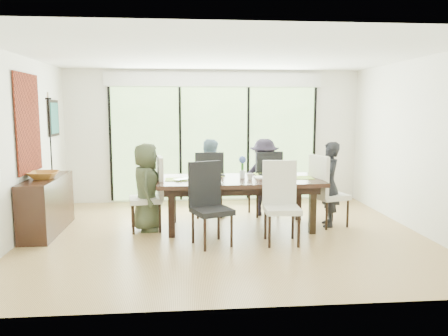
{
  "coord_description": "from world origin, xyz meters",
  "views": [
    {
      "loc": [
        -0.6,
        -6.48,
        1.93
      ],
      "look_at": [
        0.0,
        0.25,
        1.0
      ],
      "focal_mm": 35.0,
      "sensor_mm": 36.0,
      "label": 1
    }
  ],
  "objects": [
    {
      "name": "floor",
      "position": [
        0.0,
        0.0,
        -0.01
      ],
      "size": [
        6.0,
        5.0,
        0.01
      ],
      "primitive_type": "cube",
      "color": "olive",
      "rests_on": "ground"
    },
    {
      "name": "ceiling",
      "position": [
        0.0,
        0.0,
        2.71
      ],
      "size": [
        6.0,
        5.0,
        0.01
      ],
      "primitive_type": "cube",
      "color": "white",
      "rests_on": "wall_back"
    },
    {
      "name": "wall_back",
      "position": [
        0.0,
        2.51,
        1.35
      ],
      "size": [
        6.0,
        0.02,
        2.7
      ],
      "primitive_type": "cube",
      "color": "white",
      "rests_on": "floor"
    },
    {
      "name": "wall_front",
      "position": [
        0.0,
        -2.51,
        1.35
      ],
      "size": [
        6.0,
        0.02,
        2.7
      ],
      "primitive_type": "cube",
      "color": "silver",
      "rests_on": "floor"
    },
    {
      "name": "wall_left",
      "position": [
        -3.01,
        0.0,
        1.35
      ],
      "size": [
        0.02,
        5.0,
        2.7
      ],
      "primitive_type": "cube",
      "color": "beige",
      "rests_on": "floor"
    },
    {
      "name": "wall_right",
      "position": [
        3.01,
        0.0,
        1.35
      ],
      "size": [
        0.02,
        5.0,
        2.7
      ],
      "primitive_type": "cube",
      "color": "white",
      "rests_on": "floor"
    },
    {
      "name": "glass_doors",
      "position": [
        0.0,
        2.47,
        1.2
      ],
      "size": [
        4.2,
        0.02,
        2.3
      ],
      "primitive_type": "cube",
      "color": "#598C3F",
      "rests_on": "wall_back"
    },
    {
      "name": "blinds_header",
      "position": [
        0.0,
        2.46,
        2.5
      ],
      "size": [
        4.4,
        0.06,
        0.28
      ],
      "primitive_type": "cube",
      "color": "white",
      "rests_on": "wall_back"
    },
    {
      "name": "mullion_a",
      "position": [
        -2.1,
        2.46,
        1.2
      ],
      "size": [
        0.05,
        0.04,
        2.3
      ],
      "primitive_type": "cube",
      "color": "black",
      "rests_on": "wall_back"
    },
    {
      "name": "mullion_b",
      "position": [
        -0.7,
        2.46,
        1.2
      ],
      "size": [
        0.05,
        0.04,
        2.3
      ],
      "primitive_type": "cube",
      "color": "black",
      "rests_on": "wall_back"
    },
    {
      "name": "mullion_c",
      "position": [
        0.7,
        2.46,
        1.2
      ],
      "size": [
        0.05,
        0.04,
        2.3
      ],
      "primitive_type": "cube",
      "color": "black",
      "rests_on": "wall_back"
    },
    {
      "name": "mullion_d",
      "position": [
        2.1,
        2.46,
        1.2
      ],
      "size": [
        0.05,
        0.04,
        2.3
      ],
      "primitive_type": "cube",
      "color": "black",
      "rests_on": "wall_back"
    },
    {
      "name": "deck",
      "position": [
        0.0,
        3.4,
        -0.05
      ],
      "size": [
        6.0,
        1.8,
        0.1
      ],
      "primitive_type": "cube",
      "color": "brown",
      "rests_on": "ground"
    },
    {
      "name": "rail_top",
      "position": [
        0.0,
        4.2,
        0.55
      ],
      "size": [
        6.0,
        0.08,
        0.06
      ],
      "primitive_type": "cube",
      "color": "brown",
      "rests_on": "deck"
    },
    {
      "name": "foliage_left",
      "position": [
        -1.8,
        5.2,
        1.44
      ],
      "size": [
        3.2,
        3.2,
        3.2
      ],
      "primitive_type": "sphere",
      "color": "#14380F",
      "rests_on": "ground"
    },
    {
      "name": "foliage_mid",
      "position": [
        0.4,
        5.8,
        1.8
      ],
      "size": [
        4.0,
        4.0,
        4.0
      ],
      "primitive_type": "sphere",
      "color": "#14380F",
      "rests_on": "ground"
    },
    {
      "name": "foliage_right",
      "position": [
        2.2,
        5.0,
        1.26
      ],
      "size": [
        2.8,
        2.8,
        2.8
      ],
      "primitive_type": "sphere",
      "color": "#14380F",
      "rests_on": "ground"
    },
    {
      "name": "foliage_far",
      "position": [
        -0.6,
        6.5,
        1.62
      ],
      "size": [
        3.6,
        3.6,
        3.6
      ],
      "primitive_type": "sphere",
      "color": "#14380F",
      "rests_on": "ground"
    },
    {
      "name": "table_top",
      "position": [
        0.26,
        0.37,
        0.78
      ],
      "size": [
        2.58,
        1.18,
        0.06
      ],
      "primitive_type": "cube",
      "color": "black",
      "rests_on": "floor"
    },
    {
      "name": "table_apron",
      "position": [
        0.26,
        0.37,
        0.68
      ],
      "size": [
        2.37,
        0.97,
        0.11
      ],
      "primitive_type": "cube",
      "color": "black",
      "rests_on": "floor"
    },
    {
      "name": "table_leg_fl",
      "position": [
        -0.82,
        -0.06,
        0.37
      ],
      "size": [
        0.1,
        0.1,
        0.74
      ],
      "primitive_type": "cube",
      "color": "black",
      "rests_on": "floor"
    },
    {
      "name": "table_leg_fr",
      "position": [
        1.34,
        -0.06,
        0.37
      ],
      "size": [
        0.1,
        0.1,
        0.74
      ],
      "primitive_type": "cube",
      "color": "black",
      "rests_on": "floor"
    },
    {
      "name": "table_leg_bl",
      "position": [
        -0.82,
        0.8,
        0.37
      ],
      "size": [
        0.1,
        0.1,
        0.74
      ],
      "primitive_type": "cube",
      "color": "black",
      "rests_on": "floor"
    },
    {
      "name": "table_leg_br",
      "position": [
        1.34,
        0.8,
        0.37
      ],
      "size": [
        0.1,
        0.1,
        0.74
      ],
      "primitive_type": "cube",
      "color": "black",
      "rests_on": "floor"
    },
    {
      "name": "chair_left_end",
      "position": [
        -1.24,
        0.37,
        0.59
      ],
      "size": [
        0.56,
        0.56,
        1.18
      ],
      "primitive_type": null,
      "rotation": [
        0.0,
        0.0,
        -1.42
      ],
      "color": "beige",
      "rests_on": "floor"
    },
    {
      "name": "chair_right_end",
      "position": [
        1.76,
        0.37,
        0.59
      ],
      "size": [
        0.62,
        0.62,
        1.18
      ],
      "primitive_type": null,
      "rotation": [
        0.0,
        0.0,
        1.87
      ],
      "color": "silver",
      "rests_on": "floor"
    },
    {
      "name": "chair_far_left",
      "position": [
        -0.19,
        1.22,
        0.59
      ],
      "size": [
        0.5,
        0.5,
        1.18
      ],
      "primitive_type": null,
      "rotation": [
        0.0,
        0.0,
        3.14
      ],
      "color": "black",
      "rests_on": "floor"
    },
    {
      "name": "chair_far_right",
      "position": [
        0.81,
        1.22,
        0.59
      ],
      "size": [
        0.58,
        0.58,
        1.18
      ],
      "primitive_type": null,
      "rotation": [
        0.0,
        0.0,
        3.34
      ],
      "color": "black",
      "rests_on": "floor"
    },
    {
      "name": "chair_near_left",
      "position": [
        -0.24,
        -0.5,
        0.59
      ],
      "size": [
        0.64,
        0.64,
        1.18
      ],
      "primitive_type": null,
      "rotation": [
        0.0,
        0.0,
        0.38
      ],
      "color": "black",
      "rests_on": "floor"
    },
    {
      "name": "chair_near_right",
      "position": [
        0.76,
        -0.5,
        0.59
      ],
      "size": [
        0.52,
        0.52,
        1.18
      ],
      "primitive_type": null,
      "rotation": [
        0.0,
        0.0,
        -0.04
      ],
      "color": "silver",
      "rests_on": "floor"
    },
    {
      "name": "person_left_end",
      "position": [
        -1.22,
        0.37,
        0.69
      ],
      "size": [
        0.41,
        0.65,
        1.39
      ],
      "primitive_type": "imported",
      "rotation": [
        0.0,
        0.0,
        1.58
      ],
      "color": "#3B442D",
      "rests_on": "floor"
    },
    {
      "name": "person_right_end",
      "position": [
        1.74,
        0.37,
        0.69
      ],
      "size": [
        0.5,
        0.7,
        1.39
      ],
      "primitive_type": "imported",
      "rotation": [
        0.0,
        0.0,
        -1.72
      ],
      "color": "black",
      "rests_on": "floor"
    },
    {
      "name": "person_far_left",
      "position": [
        -0.19,
        1.2,
        0.69
      ],
      "size": [
        0.69,
        0.48,
        1.39
      ],
      "primitive_type": "imported",
      "rotation": [
        0.0,
        0.0,
        3.03
      ],
      "color": "#7C9DB3",
      "rests_on": "floor"
    },
    {
      "name": "person_far_right",
      "position": [
        0.81,
        1.2,
        0.69
      ],
      "size": [
        0.71,
        0.52,
        1.39
      ],
      "primitive_type": "imported",
      "rotation": [
        0.0,
        0.0,
        2.96
      ],
      "color": "black",
      "rests_on": "floor"
    },
    {
      "name": "placemat_left",
      "position": [
        -0.69,
        0.37,
        0.81
      ],
      "size": [
        0.47,
        0.34,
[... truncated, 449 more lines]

